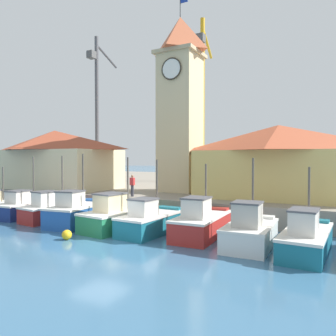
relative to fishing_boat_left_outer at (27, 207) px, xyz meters
name	(u,v)px	position (x,y,z in m)	size (l,w,h in m)	color
ground_plane	(101,242)	(9.61, -3.28, -0.68)	(300.00, 300.00, 0.00)	#386689
quay_wharf	(244,187)	(9.61, 23.48, 0.00)	(120.00, 40.00, 1.37)	gray
fishing_boat_left_outer	(27,207)	(0.00, 0.00, 0.00)	(2.32, 4.93, 4.33)	navy
fishing_boat_left_inner	(55,210)	(2.98, -0.14, 0.02)	(2.49, 4.78, 4.39)	#AD2823
fishing_boat_mid_left	(78,212)	(5.43, -0.54, 0.11)	(2.73, 4.69, 4.52)	#2356A8
fishing_boat_center	(120,216)	(8.49, -0.21, 0.07)	(2.68, 5.43, 4.29)	#237A4C
fishing_boat_mid_right	(151,221)	(10.76, -0.37, 0.03)	(2.19, 4.67, 4.15)	#196B7F
fishing_boat_right_inner	(201,223)	(13.59, 0.21, 0.07)	(2.20, 4.93, 3.92)	#AD2823
fishing_boat_right_outer	(250,231)	(16.38, -0.52, 0.06)	(2.27, 4.31, 4.23)	silver
fishing_boat_far_right	(306,238)	(18.85, -0.46, 0.01)	(2.01, 5.13, 3.82)	#196B7F
clock_tower	(180,100)	(7.82, 9.34, 8.58)	(3.59, 3.59, 16.52)	beige
warehouse_left	(55,159)	(-4.39, 6.69, 3.51)	(12.39, 6.90, 5.54)	beige
warehouse_right	(278,161)	(16.07, 8.76, 3.38)	(11.30, 7.00, 5.27)	tan
port_crane_near	(97,124)	(-11.28, 21.03, 8.58)	(2.07, 7.63, 20.37)	#353539
port_crane_far	(202,118)	(4.42, 22.73, 8.73)	(2.59, 8.65, 20.43)	#976E11
mooring_buoy	(67,235)	(7.69, -3.69, -0.43)	(0.52, 0.52, 0.52)	gold
dock_worker_near_tower	(132,185)	(6.37, 4.20, 1.53)	(0.34, 0.22, 1.62)	#33333D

